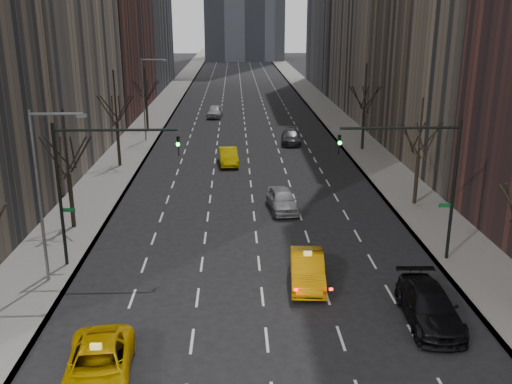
{
  "coord_description": "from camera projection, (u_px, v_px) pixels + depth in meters",
  "views": [
    {
      "loc": [
        -1.29,
        -17.74,
        13.52
      ],
      "look_at": [
        -0.08,
        14.44,
        3.5
      ],
      "focal_mm": 40.0,
      "sensor_mm": 36.0,
      "label": 1
    }
  ],
  "objects": [
    {
      "name": "tree_lw_b",
      "position": [
        69.0,
        174.0,
        36.63
      ],
      "size": [
        3.36,
        3.5,
        7.82
      ],
      "color": "black",
      "rests_on": "ground"
    },
    {
      "name": "tree_rw_b",
      "position": [
        418.0,
        156.0,
        41.31
      ],
      "size": [
        3.36,
        3.5,
        7.82
      ],
      "color": "black",
      "rests_on": "ground"
    },
    {
      "name": "streetlight_far",
      "position": [
        146.0,
        91.0,
        61.87
      ],
      "size": [
        2.83,
        0.22,
        9.0
      ],
      "color": "slate",
      "rests_on": "ground"
    },
    {
      "name": "parked_suv_black",
      "position": [
        429.0,
        306.0,
        26.02
      ],
      "size": [
        2.47,
        5.61,
        1.6
      ],
      "primitive_type": "imported",
      "rotation": [
        0.0,
        0.0,
        -0.04
      ],
      "color": "black",
      "rests_on": "ground"
    },
    {
      "name": "far_suv_grey",
      "position": [
        291.0,
        137.0,
        62.5
      ],
      "size": [
        2.48,
        5.26,
        1.48
      ],
      "primitive_type": "imported",
      "rotation": [
        0.0,
        0.0,
        -0.08
      ],
      "color": "#303035",
      "rests_on": "ground"
    },
    {
      "name": "silver_sedan_ahead",
      "position": [
        282.0,
        200.0,
        41.04
      ],
      "size": [
        2.36,
        4.87,
        1.6
      ],
      "primitive_type": "imported",
      "rotation": [
        0.0,
        0.0,
        0.1
      ],
      "color": "#929499",
      "rests_on": "ground"
    },
    {
      "name": "tree_lw_c",
      "position": [
        117.0,
        124.0,
        51.8
      ],
      "size": [
        3.36,
        3.5,
        8.74
      ],
      "color": "black",
      "rests_on": "ground"
    },
    {
      "name": "tree_rw_c",
      "position": [
        364.0,
        112.0,
        58.39
      ],
      "size": [
        3.36,
        3.5,
        8.74
      ],
      "color": "black",
      "rests_on": "ground"
    },
    {
      "name": "taxi_suv",
      "position": [
        98.0,
        366.0,
        21.64
      ],
      "size": [
        3.05,
        5.64,
        1.5
      ],
      "primitive_type": "imported",
      "rotation": [
        0.0,
        0.0,
        0.11
      ],
      "color": "#D5A004",
      "rests_on": "ground"
    },
    {
      "name": "far_taxi",
      "position": [
        228.0,
        156.0,
        53.73
      ],
      "size": [
        2.01,
        4.83,
        1.55
      ],
      "primitive_type": "imported",
      "rotation": [
        0.0,
        0.0,
        0.08
      ],
      "color": "yellow",
      "rests_on": "ground"
    },
    {
      "name": "far_car_white",
      "position": [
        215.0,
        111.0,
        78.53
      ],
      "size": [
        2.29,
        4.9,
        1.62
      ],
      "primitive_type": "imported",
      "rotation": [
        0.0,
        0.0,
        -0.08
      ],
      "color": "#B9B9B9",
      "rests_on": "ground"
    },
    {
      "name": "sidewalk_left",
      "position": [
        163.0,
        107.0,
        87.32
      ],
      "size": [
        4.5,
        320.0,
        0.15
      ],
      "primitive_type": "cube",
      "color": "slate",
      "rests_on": "ground"
    },
    {
      "name": "streetlight_near",
      "position": [
        44.0,
        180.0,
        28.47
      ],
      "size": [
        2.83,
        0.22,
        9.0
      ],
      "color": "slate",
      "rests_on": "ground"
    },
    {
      "name": "taxi_sedan",
      "position": [
        307.0,
        269.0,
        29.76
      ],
      "size": [
        2.06,
        4.99,
        1.61
      ],
      "primitive_type": "imported",
      "rotation": [
        0.0,
        0.0,
        -0.07
      ],
      "color": "#EE9A05",
      "rests_on": "ground"
    },
    {
      "name": "tree_lw_d",
      "position": [
        146.0,
        101.0,
        69.11
      ],
      "size": [
        3.36,
        3.5,
        7.36
      ],
      "color": "black",
      "rests_on": "ground"
    },
    {
      "name": "sidewalk_right",
      "position": [
        322.0,
        106.0,
        88.2
      ],
      "size": [
        4.5,
        320.0,
        0.15
      ],
      "primitive_type": "cube",
      "color": "slate",
      "rests_on": "ground"
    },
    {
      "name": "traffic_mast_left",
      "position": [
        89.0,
        172.0,
        30.48
      ],
      "size": [
        6.69,
        0.39,
        8.0
      ],
      "color": "black",
      "rests_on": "ground"
    },
    {
      "name": "traffic_mast_right",
      "position": [
        425.0,
        169.0,
        31.13
      ],
      "size": [
        6.69,
        0.39,
        8.0
      ],
      "color": "black",
      "rests_on": "ground"
    }
  ]
}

